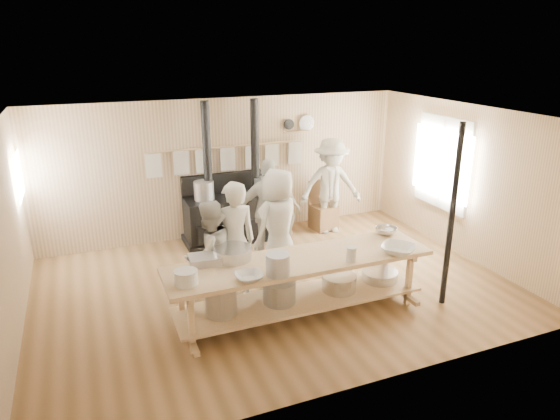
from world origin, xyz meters
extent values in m
plane|color=brown|center=(0.00, 0.00, 0.00)|extent=(7.00, 7.00, 0.00)
plane|color=tan|center=(0.00, 2.50, 1.30)|extent=(7.00, 0.00, 7.00)
plane|color=tan|center=(0.00, -2.50, 1.30)|extent=(7.00, 0.00, 7.00)
plane|color=tan|center=(-3.50, 0.00, 1.30)|extent=(0.00, 5.00, 5.00)
plane|color=tan|center=(3.50, 0.00, 1.30)|extent=(0.00, 5.00, 5.00)
plane|color=#BBAB8B|center=(0.00, 0.00, 2.60)|extent=(7.00, 7.00, 0.00)
cube|color=beige|center=(3.47, 0.60, 1.50)|extent=(0.06, 1.35, 1.65)
plane|color=white|center=(3.43, 0.60, 1.50)|extent=(0.00, 1.50, 1.50)
cube|color=beige|center=(3.42, 0.60, 1.50)|extent=(0.02, 0.03, 1.50)
plane|color=white|center=(-3.45, 2.00, 1.60)|extent=(0.00, 0.90, 0.90)
cube|color=black|center=(0.00, 2.10, 0.42)|extent=(1.80, 0.70, 0.85)
cube|color=black|center=(0.00, 2.10, 0.05)|extent=(1.90, 0.75, 0.10)
cube|color=black|center=(0.00, 2.40, 1.05)|extent=(1.80, 0.12, 0.35)
cylinder|color=black|center=(-0.45, 2.15, 1.73)|extent=(0.15, 0.15, 1.75)
cylinder|color=black|center=(0.45, 2.15, 1.73)|extent=(0.15, 0.15, 1.75)
cylinder|color=#B2B2B7|center=(-0.55, 2.10, 1.02)|extent=(0.36, 0.36, 0.34)
cylinder|color=gray|center=(0.55, 2.05, 1.00)|extent=(0.30, 0.30, 0.30)
cylinder|color=tan|center=(0.00, 2.40, 1.72)|extent=(3.00, 0.04, 0.04)
cube|color=silver|center=(-1.35, 2.40, 1.50)|extent=(0.28, 0.01, 0.46)
cube|color=silver|center=(-0.90, 2.40, 1.50)|extent=(0.28, 0.01, 0.46)
cube|color=silver|center=(-0.45, 2.40, 1.50)|extent=(0.28, 0.01, 0.46)
cube|color=silver|center=(0.00, 2.40, 1.50)|extent=(0.28, 0.01, 0.46)
cube|color=silver|center=(0.45, 2.40, 1.50)|extent=(0.28, 0.01, 0.46)
cube|color=silver|center=(0.90, 2.40, 1.50)|extent=(0.28, 0.01, 0.46)
cube|color=silver|center=(1.35, 2.40, 1.50)|extent=(0.28, 0.01, 0.46)
cube|color=tan|center=(1.40, 2.42, 1.90)|extent=(0.50, 0.14, 0.03)
cylinder|color=black|center=(1.25, 2.44, 2.05)|extent=(0.20, 0.04, 0.20)
cylinder|color=silver|center=(1.62, 2.44, 2.05)|extent=(0.32, 0.03, 0.32)
cube|color=tan|center=(0.00, -0.90, 0.82)|extent=(3.60, 0.90, 0.06)
cube|color=tan|center=(0.00, -0.90, 0.25)|extent=(3.40, 0.80, 0.04)
cube|color=tan|center=(0.00, -0.90, 0.20)|extent=(3.30, 0.06, 0.06)
cube|color=tan|center=(-1.55, -1.20, 0.42)|extent=(0.07, 0.07, 0.85)
cube|color=tan|center=(-1.55, -0.60, 0.42)|extent=(0.07, 0.07, 0.85)
cube|color=tan|center=(1.55, -1.20, 0.42)|extent=(0.07, 0.07, 0.85)
cube|color=tan|center=(1.55, -0.60, 0.42)|extent=(0.07, 0.07, 0.85)
cylinder|color=#B2B2B7|center=(-1.10, -0.90, 0.46)|extent=(0.40, 0.40, 0.38)
cylinder|color=gray|center=(-0.30, -0.90, 0.42)|extent=(0.44, 0.44, 0.30)
cylinder|color=silver|center=(0.60, -0.90, 0.38)|extent=(0.48, 0.48, 0.22)
cylinder|color=silver|center=(1.30, -0.90, 0.34)|extent=(0.52, 0.52, 0.14)
cylinder|color=black|center=(2.05, -1.35, 1.30)|extent=(0.08, 0.08, 2.60)
imported|color=#B7B5A2|center=(-0.68, -0.16, 0.90)|extent=(0.68, 0.46, 1.79)
imported|color=#B7B5A2|center=(-1.05, -0.18, 0.78)|extent=(0.91, 0.81, 1.56)
imported|color=#B7B5A2|center=(0.17, 0.32, 0.88)|extent=(1.02, 0.88, 1.77)
imported|color=#B7B5A2|center=(0.27, 0.94, 0.89)|extent=(1.12, 0.77, 1.77)
imported|color=#B7B5A2|center=(1.84, 1.76, 0.93)|extent=(1.30, 0.88, 1.86)
cube|color=brown|center=(1.80, 1.95, 0.24)|extent=(0.50, 0.50, 0.48)
cube|color=brown|center=(1.78, 2.15, 0.70)|extent=(0.45, 0.10, 0.54)
imported|color=silver|center=(-0.83, -1.23, 0.89)|extent=(0.36, 0.36, 0.08)
imported|color=silver|center=(-1.29, -0.57, 0.90)|extent=(0.41, 0.41, 0.09)
imported|color=silver|center=(1.31, -1.23, 0.91)|extent=(0.64, 0.64, 0.11)
imported|color=silver|center=(1.55, -0.57, 0.90)|extent=(0.36, 0.36, 0.10)
cube|color=#B2B2B7|center=(-1.17, -0.57, 0.90)|extent=(0.50, 0.35, 0.11)
cylinder|color=silver|center=(-0.83, -0.57, 0.93)|extent=(0.66, 0.66, 0.16)
cylinder|color=gray|center=(-0.45, -1.23, 0.99)|extent=(0.37, 0.37, 0.28)
cylinder|color=silver|center=(-1.55, -1.05, 0.94)|extent=(0.33, 0.33, 0.17)
cylinder|color=silver|center=(0.58, -1.23, 0.95)|extent=(0.15, 0.15, 0.20)
camera|label=1|loc=(-2.51, -6.38, 3.59)|focal=32.00mm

